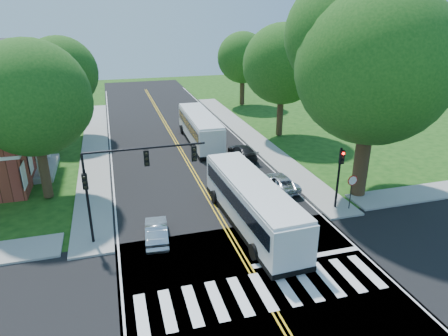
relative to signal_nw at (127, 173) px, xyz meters
name	(u,v)px	position (x,y,z in m)	size (l,w,h in m)	color
ground	(259,285)	(5.86, -6.43, -4.38)	(140.00, 140.00, 0.00)	#153F0F
road	(189,164)	(5.86, 11.57, -4.37)	(14.00, 96.00, 0.01)	black
cross_road	(259,285)	(5.86, -6.43, -4.37)	(60.00, 12.00, 0.01)	black
center_line	(181,151)	(5.86, 15.57, -4.36)	(0.36, 70.00, 0.01)	gold
edge_line_w	(111,157)	(-0.94, 15.57, -4.36)	(0.12, 70.00, 0.01)	silver
edge_line_e	(245,145)	(12.66, 15.57, -4.36)	(0.12, 70.00, 0.01)	silver
crosswalk	(263,291)	(5.86, -6.93, -4.36)	(12.60, 3.00, 0.01)	silver
stop_bar	(307,257)	(9.36, -4.83, -4.36)	(6.60, 0.40, 0.01)	silver
sidewalk_nw	(95,148)	(-2.44, 18.57, -4.30)	(2.60, 40.00, 0.15)	gray
sidewalk_ne	(249,135)	(14.16, 18.57, -4.30)	(2.60, 40.00, 0.15)	gray
tree_ne_big	(374,66)	(16.86, 1.57, 5.24)	(10.80, 10.80, 14.91)	#342315
tree_west_near	(31,98)	(-5.64, 7.57, 3.15)	(8.00, 8.00, 11.40)	#342315
tree_west_far	(61,73)	(-5.14, 23.57, 2.62)	(7.60, 7.60, 10.67)	#342315
tree_east_mid	(283,64)	(17.36, 17.57, 3.48)	(8.40, 8.40, 11.93)	#342315
tree_east_far	(243,58)	(18.36, 33.57, 2.48)	(7.20, 7.20, 10.34)	#342315
signal_nw	(127,173)	(0.00, 0.00, 0.00)	(7.15, 0.46, 5.66)	black
signal_ne	(340,170)	(14.06, 0.01, -1.41)	(0.30, 0.46, 4.40)	black
stop_sign	(352,184)	(14.86, -0.45, -2.35)	(0.76, 0.08, 2.53)	black
bus_lead	(252,203)	(7.54, -0.49, -2.74)	(3.27, 12.04, 3.09)	silver
bus_follow	(200,128)	(8.31, 17.69, -2.75)	(3.06, 11.91, 3.07)	silver
hatchback	(156,232)	(1.38, -0.66, -3.75)	(1.31, 3.77, 1.24)	#ACAEB3
suv	(279,182)	(11.56, 4.23, -3.77)	(1.97, 4.27, 1.19)	silver
dark_sedan	(243,152)	(11.09, 11.80, -3.73)	(1.77, 4.36, 1.26)	black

